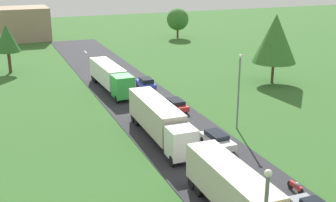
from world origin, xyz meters
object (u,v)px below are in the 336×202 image
Objects in this scene: car_third at (217,140)px; truck_second at (159,119)px; truck_third at (111,76)px; motorcycle_courier at (296,187)px; tree_elm at (178,19)px; car_fifth at (146,83)px; truck_lead at (240,196)px; distant_building at (24,24)px; tree_pine at (7,39)px; lamppost_second at (239,88)px; car_fourth at (175,104)px; tree_oak at (275,38)px.

truck_second is at bearing 137.77° from car_third.
car_third is at bearing -79.22° from truck_third.
motorcycle_courier is (1.54, -10.18, -0.27)m from car_third.
tree_elm is (26.19, 56.42, 2.13)m from truck_second.
car_third is at bearing -109.72° from tree_elm.
truck_third reaches higher than car_fifth.
distant_building reaches higher than truck_lead.
tree_pine reaches higher than distant_building.
lamppost_second reaches higher than truck_lead.
car_fourth is at bearing 115.29° from lamppost_second.
car_fifth is 50.60m from distant_building.
truck_lead is at bearing -109.98° from tree_elm.
distant_building is at bearing 104.09° from car_fifth.
truck_second is 37.67m from tree_pine.
tree_oak is at bearing 58.44° from motorcycle_courier.
lamppost_second is (4.40, 3.70, 3.77)m from car_third.
truck_third is 20.76m from tree_pine.
car_fifth is at bearing 102.51° from lamppost_second.
motorcycle_courier is 0.28× the size of tree_elm.
truck_lead is 16.15m from truck_second.
lamppost_second is at bearing 40.05° from car_third.
car_fifth is 44.14m from tree_elm.
truck_lead is at bearing -85.01° from distant_building.
truck_lead is 3.12× the size of car_fifth.
motorcycle_courier is (0.99, -22.04, -0.25)m from car_fourth.
tree_pine is at bearing 103.44° from truck_lead.
lamppost_second reaches higher than car_third.
distant_building is at bearing 120.19° from tree_oak.
tree_oak is 1.48× the size of tree_elm.
tree_oak is (23.57, 30.11, 4.57)m from truck_lead.
lamppost_second is 59.37m from tree_elm.
car_fifth is 0.53× the size of tree_pine.
tree_elm reaches higher than truck_second.
lamppost_second is at bearing -59.07° from tree_pine.
car_fifth is at bearing -45.12° from tree_pine.
truck_second is 19.23m from truck_third.
car_third is at bearing -92.63° from car_fourth.
car_fourth is at bearing 92.57° from motorcycle_courier.
tree_oak is at bearing 30.87° from truck_second.
motorcycle_courier is at bearing -87.43° from car_fourth.
truck_third is 5.09m from car_fifth.
lamppost_second is at bearing -106.93° from tree_elm.
tree_oak reaches higher than car_fifth.
truck_second is at bearing -83.64° from distant_building.
truck_third is at bearing -125.09° from tree_elm.
car_fourth is at bearing -88.82° from car_fifth.
tree_pine is (-17.01, 39.45, 4.75)m from car_third.
truck_lead is 35.38m from truck_third.
truck_second is 62.24m from tree_elm.
truck_lead is 1.27× the size of tree_oak.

